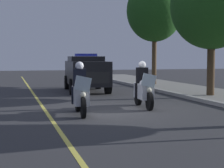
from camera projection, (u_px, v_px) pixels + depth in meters
ground_plane at (114, 110)px, 13.31m from camera, size 80.00×80.00×0.00m
curb_strip at (219, 104)px, 14.42m from camera, size 48.00×0.24×0.15m
lane_stripe_center at (47, 112)px, 12.68m from camera, size 48.00×0.12×0.01m
police_motorcycle_lead_left at (80, 93)px, 12.20m from camera, size 2.14×0.61×1.72m
police_motorcycle_lead_right at (143, 89)px, 13.84m from camera, size 2.14×0.61×1.72m
police_suv at (86, 72)px, 20.36m from camera, size 5.02×2.34×2.05m
tree_mid_block at (212, 6)px, 17.18m from camera, size 3.79×3.79×6.10m
tree_far_back at (155, 11)px, 24.21m from camera, size 3.60×3.60×6.74m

